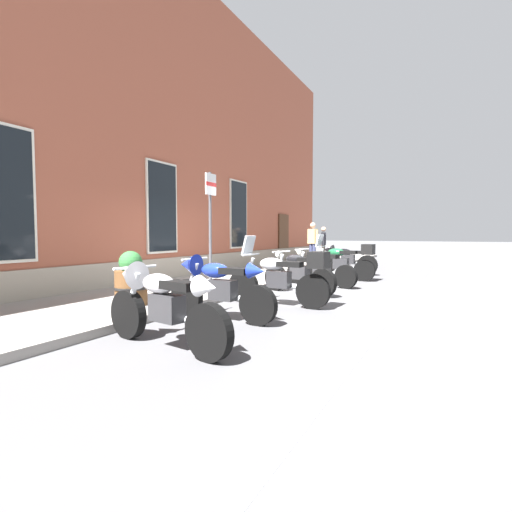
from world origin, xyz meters
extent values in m
plane|color=#4C4C4F|center=(0.00, 0.00, 0.00)|extent=(140.00, 140.00, 0.00)
cube|color=gray|center=(0.00, 1.54, 0.06)|extent=(31.32, 3.08, 0.13)
cube|color=silver|center=(0.00, -3.20, 0.00)|extent=(31.32, 0.12, 0.01)
cube|color=brown|center=(0.00, 5.67, 4.63)|extent=(25.32, 5.19, 9.26)
cube|color=gray|center=(0.00, 3.04, 0.35)|extent=(25.32, 0.10, 0.70)
cube|color=silver|center=(-4.22, 3.06, 2.10)|extent=(1.22, 0.06, 2.52)
cube|color=black|center=(-4.22, 3.03, 2.10)|extent=(1.10, 0.03, 2.40)
cube|color=silver|center=(0.00, 3.06, 2.10)|extent=(1.22, 0.06, 2.52)
cube|color=black|center=(0.00, 3.03, 2.10)|extent=(1.10, 0.03, 2.40)
cube|color=silver|center=(4.22, 3.06, 2.10)|extent=(1.22, 0.06, 2.52)
cube|color=black|center=(4.22, 3.03, 2.10)|extent=(1.10, 0.03, 2.40)
cube|color=#472B19|center=(8.44, 3.05, 1.15)|extent=(1.10, 0.08, 2.30)
cylinder|color=black|center=(-4.60, -0.36, 0.32)|extent=(0.24, 0.65, 0.64)
cylinder|color=black|center=(-4.88, -1.83, 0.32)|extent=(0.24, 0.65, 0.64)
cylinder|color=silver|center=(-4.62, -0.46, 0.57)|extent=(0.13, 0.32, 0.64)
cube|color=#28282B|center=(-4.75, -1.15, 0.50)|extent=(0.30, 0.47, 0.32)
ellipsoid|color=silver|center=(-4.72, -1.00, 0.78)|extent=(0.35, 0.56, 0.24)
cube|color=black|center=(-4.80, -1.37, 0.79)|extent=(0.31, 0.51, 0.10)
cylinder|color=silver|center=(-4.63, -0.54, 0.95)|extent=(0.62, 0.15, 0.04)
cylinder|color=silver|center=(-4.69, -1.46, 0.37)|extent=(0.17, 0.46, 0.09)
cone|color=silver|center=(-4.61, -0.41, 0.85)|extent=(0.42, 0.40, 0.36)
cone|color=silver|center=(-4.88, -1.81, 0.81)|extent=(0.28, 0.30, 0.24)
cylinder|color=black|center=(-3.09, -0.16, 0.31)|extent=(0.16, 0.62, 0.61)
cylinder|color=black|center=(-3.19, -1.56, 0.31)|extent=(0.16, 0.62, 0.61)
cylinder|color=silver|center=(-3.10, -0.26, 0.57)|extent=(0.09, 0.32, 0.66)
cube|color=#28282B|center=(-3.15, -0.91, 0.49)|extent=(0.25, 0.45, 0.32)
ellipsoid|color=#192D9E|center=(-3.14, -0.76, 0.79)|extent=(0.29, 0.54, 0.24)
cube|color=black|center=(-3.16, -1.14, 0.80)|extent=(0.25, 0.49, 0.10)
cylinder|color=silver|center=(-3.11, -0.34, 0.96)|extent=(0.62, 0.08, 0.04)
cylinder|color=silver|center=(-3.05, -1.22, 0.36)|extent=(0.12, 0.46, 0.09)
cone|color=#192D9E|center=(-3.10, -0.21, 0.86)|extent=(0.38, 0.36, 0.36)
cone|color=#192D9E|center=(-3.19, -1.54, 0.82)|extent=(0.26, 0.28, 0.24)
cylinder|color=black|center=(-1.53, -0.38, 0.32)|extent=(0.15, 0.65, 0.64)
cylinder|color=black|center=(-1.60, -1.88, 0.32)|extent=(0.15, 0.65, 0.64)
cylinder|color=silver|center=(-1.54, -0.48, 0.58)|extent=(0.08, 0.32, 0.65)
cube|color=#28282B|center=(-1.57, -1.18, 0.50)|extent=(0.24, 0.45, 0.32)
ellipsoid|color=#B7BABF|center=(-1.56, -1.03, 0.79)|extent=(0.28, 0.53, 0.24)
cube|color=black|center=(-1.58, -1.41, 0.80)|extent=(0.24, 0.49, 0.10)
cylinder|color=silver|center=(-1.54, -0.56, 0.96)|extent=(0.62, 0.06, 0.04)
cylinder|color=silver|center=(-1.46, -1.48, 0.37)|extent=(0.11, 0.45, 0.09)
cube|color=#B2BCC6|center=(-1.54, -0.50, 1.14)|extent=(0.37, 0.16, 0.40)
cube|color=black|center=(-1.60, -1.98, 0.90)|extent=(0.37, 0.34, 0.30)
cylinder|color=black|center=(0.20, -0.31, 0.31)|extent=(0.30, 0.64, 0.63)
cylinder|color=black|center=(-0.22, -1.64, 0.31)|extent=(0.30, 0.64, 0.63)
cylinder|color=silver|center=(0.17, -0.40, 0.57)|extent=(0.16, 0.32, 0.65)
cube|color=#28282B|center=(-0.03, -1.02, 0.49)|extent=(0.34, 0.49, 0.32)
ellipsoid|color=black|center=(0.02, -0.88, 0.78)|extent=(0.41, 0.57, 0.24)
cube|color=black|center=(-0.10, -1.24, 0.79)|extent=(0.35, 0.52, 0.10)
cylinder|color=silver|center=(0.15, -0.48, 0.95)|extent=(0.60, 0.22, 0.04)
cylinder|color=silver|center=(0.00, -1.34, 0.36)|extent=(0.22, 0.46, 0.09)
sphere|color=silver|center=(0.17, -0.40, 0.88)|extent=(0.18, 0.18, 0.18)
cylinder|color=black|center=(1.68, -0.28, 0.30)|extent=(0.27, 0.61, 0.60)
cylinder|color=black|center=(1.28, -1.75, 0.30)|extent=(0.27, 0.61, 0.60)
cylinder|color=silver|center=(1.65, -0.37, 0.57)|extent=(0.15, 0.33, 0.66)
cube|color=#28282B|center=(1.47, -1.06, 0.48)|extent=(0.33, 0.48, 0.32)
ellipsoid|color=slate|center=(1.51, -0.92, 0.78)|extent=(0.39, 0.57, 0.24)
cube|color=black|center=(1.41, -1.28, 0.79)|extent=(0.34, 0.52, 0.10)
cylinder|color=silver|center=(1.63, -0.45, 0.95)|extent=(0.61, 0.20, 0.04)
cylinder|color=silver|center=(1.51, -1.38, 0.35)|extent=(0.20, 0.46, 0.09)
sphere|color=silver|center=(1.65, -0.37, 0.88)|extent=(0.18, 0.18, 0.18)
cylinder|color=black|center=(3.15, -0.33, 0.31)|extent=(0.17, 0.63, 0.62)
cylinder|color=black|center=(3.03, -1.85, 0.31)|extent=(0.17, 0.63, 0.62)
cylinder|color=silver|center=(3.14, -0.43, 0.59)|extent=(0.09, 0.34, 0.69)
cube|color=#28282B|center=(3.09, -1.14, 0.49)|extent=(0.25, 0.46, 0.32)
ellipsoid|color=#195633|center=(3.10, -0.99, 0.82)|extent=(0.30, 0.54, 0.24)
cube|color=black|center=(3.07, -1.37, 0.83)|extent=(0.26, 0.50, 0.10)
cylinder|color=silver|center=(3.14, -0.51, 0.99)|extent=(0.62, 0.08, 0.04)
cylinder|color=silver|center=(3.19, -1.45, 0.36)|extent=(0.12, 0.46, 0.09)
cube|color=#B2BCC6|center=(3.14, -0.45, 1.17)|extent=(0.37, 0.17, 0.40)
cube|color=black|center=(3.03, -1.95, 0.93)|extent=(0.38, 0.35, 0.30)
cylinder|color=black|center=(4.78, -0.20, 0.33)|extent=(0.15, 0.67, 0.67)
cylinder|color=black|center=(4.71, -1.59, 0.33)|extent=(0.15, 0.67, 0.67)
cylinder|color=silver|center=(4.77, -0.30, 0.57)|extent=(0.08, 0.30, 0.60)
cube|color=#28282B|center=(4.74, -0.95, 0.51)|extent=(0.24, 0.45, 0.32)
ellipsoid|color=black|center=(4.75, -0.80, 0.75)|extent=(0.28, 0.53, 0.24)
cube|color=black|center=(4.73, -1.17, 0.76)|extent=(0.24, 0.49, 0.10)
cylinder|color=silver|center=(4.77, -0.38, 0.92)|extent=(0.62, 0.07, 0.04)
cylinder|color=silver|center=(4.85, -1.25, 0.38)|extent=(0.11, 0.45, 0.09)
cone|color=black|center=(4.77, -0.25, 0.82)|extent=(0.38, 0.36, 0.36)
cone|color=black|center=(4.71, -1.57, 0.78)|extent=(0.25, 0.27, 0.24)
cylinder|color=#2D3351|center=(6.88, 1.12, 0.56)|extent=(0.14, 0.14, 0.85)
cylinder|color=#2D3351|center=(6.80, 0.96, 0.56)|extent=(0.14, 0.14, 0.85)
cube|color=tan|center=(6.84, 1.04, 1.28)|extent=(0.35, 0.45, 0.60)
sphere|color=tan|center=(6.84, 1.04, 1.73)|extent=(0.23, 0.23, 0.23)
cylinder|color=tan|center=(6.95, 1.27, 1.25)|extent=(0.09, 0.09, 0.57)
cylinder|color=tan|center=(6.73, 0.82, 1.25)|extent=(0.09, 0.09, 0.57)
cylinder|color=#38332D|center=(7.73, 0.86, 0.51)|extent=(0.14, 0.14, 0.77)
cylinder|color=#38332D|center=(7.90, 0.92, 0.51)|extent=(0.14, 0.14, 0.77)
cube|color=black|center=(7.82, 0.89, 1.17)|extent=(0.44, 0.32, 0.55)
sphere|color=tan|center=(7.82, 0.89, 1.58)|extent=(0.21, 0.21, 0.21)
cylinder|color=black|center=(7.58, 0.81, 1.14)|extent=(0.09, 0.09, 0.52)
cylinder|color=black|center=(8.05, 0.97, 1.14)|extent=(0.09, 0.09, 0.52)
cube|color=#592D19|center=(8.11, 1.01, 0.95)|extent=(0.12, 0.14, 0.24)
cylinder|color=#4C4C51|center=(-1.58, 0.39, 1.39)|extent=(0.06, 0.06, 2.52)
cube|color=white|center=(-1.58, 0.37, 2.40)|extent=(0.36, 0.03, 0.44)
cube|color=red|center=(-1.58, 0.35, 2.40)|extent=(0.36, 0.01, 0.08)
cylinder|color=brown|center=(-3.35, 0.85, 0.43)|extent=(0.55, 0.55, 0.61)
cylinder|color=black|center=(-3.35, 0.85, 0.43)|extent=(0.58, 0.58, 0.04)
sphere|color=#28602D|center=(-3.35, 0.85, 0.88)|extent=(0.40, 0.40, 0.40)
camera|label=1|loc=(-8.25, -4.15, 1.37)|focal=26.90mm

